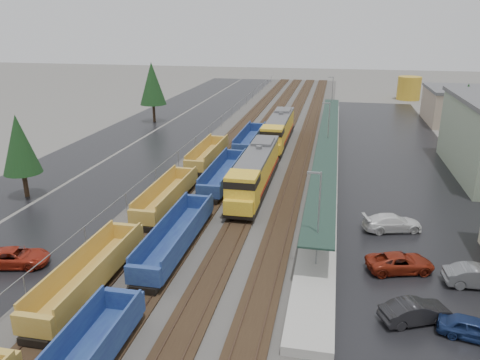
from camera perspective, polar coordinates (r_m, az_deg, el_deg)
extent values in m
cube|color=#302D2B|center=(74.83, 3.40, 4.87)|extent=(20.00, 160.00, 0.08)
cube|color=black|center=(75.84, -1.11, 5.19)|extent=(2.60, 160.00, 0.15)
cube|color=#473326|center=(75.97, -1.64, 5.29)|extent=(0.08, 160.00, 0.07)
cube|color=#473326|center=(75.67, -0.57, 5.24)|extent=(0.08, 160.00, 0.07)
cube|color=black|center=(75.09, 1.88, 5.04)|extent=(2.60, 160.00, 0.15)
cube|color=#473326|center=(75.19, 1.34, 5.15)|extent=(0.08, 160.00, 0.07)
cube|color=#473326|center=(74.96, 2.43, 5.09)|extent=(0.08, 160.00, 0.07)
cube|color=black|center=(74.55, 4.93, 4.88)|extent=(2.60, 160.00, 0.15)
cube|color=#473326|center=(74.61, 4.38, 4.99)|extent=(0.08, 160.00, 0.07)
cube|color=#473326|center=(74.45, 5.48, 4.93)|extent=(0.08, 160.00, 0.07)
cube|color=black|center=(74.22, 8.00, 4.70)|extent=(2.60, 160.00, 0.15)
cube|color=#473326|center=(74.24, 7.45, 4.81)|extent=(0.08, 160.00, 0.07)
cube|color=#473326|center=(74.16, 8.56, 4.75)|extent=(0.08, 160.00, 0.07)
cube|color=black|center=(78.29, -7.58, 5.35)|extent=(10.00, 160.00, 0.02)
cube|color=black|center=(82.05, -14.23, 5.56)|extent=(9.00, 160.00, 0.02)
cube|color=black|center=(65.10, 18.86, 1.70)|extent=(16.00, 100.00, 0.02)
cube|color=#9E9B93|center=(64.40, 10.51, 2.55)|extent=(3.00, 80.00, 0.70)
cylinder|color=gray|center=(40.31, 9.66, -5.13)|extent=(0.16, 0.16, 2.40)
cylinder|color=gray|center=(54.38, 10.31, 1.22)|extent=(0.16, 0.16, 2.40)
cylinder|color=gray|center=(68.84, 10.70, 4.93)|extent=(0.16, 0.16, 2.40)
cylinder|color=gray|center=(83.49, 10.95, 7.35)|extent=(0.16, 0.16, 2.40)
cylinder|color=gray|center=(98.25, 11.12, 9.04)|extent=(0.16, 0.16, 2.40)
cube|color=#1A3027|center=(63.67, 10.66, 5.01)|extent=(2.60, 65.00, 0.15)
cylinder|color=gray|center=(34.89, 9.51, -5.27)|extent=(0.12, 0.12, 8.00)
cube|color=gray|center=(33.51, 9.02, 0.88)|extent=(1.00, 0.15, 0.12)
cylinder|color=gray|center=(63.49, 10.70, 5.71)|extent=(0.12, 0.12, 8.00)
cube|color=gray|center=(62.74, 10.46, 9.21)|extent=(1.00, 0.15, 0.12)
cylinder|color=gray|center=(92.98, 11.15, 9.81)|extent=(0.12, 0.12, 8.00)
cube|color=gray|center=(92.47, 10.99, 12.21)|extent=(1.00, 0.15, 0.12)
cylinder|color=gray|center=(35.36, -24.74, -12.01)|extent=(0.08, 0.08, 2.00)
cylinder|color=gray|center=(41.19, -18.35, -6.72)|extent=(0.08, 0.08, 2.00)
cylinder|color=gray|center=(47.65, -13.71, -2.74)|extent=(0.08, 0.08, 2.00)
cylinder|color=gray|center=(54.52, -10.23, 0.28)|extent=(0.08, 0.08, 2.00)
cylinder|color=gray|center=(61.67, -7.54, 2.60)|extent=(0.08, 0.08, 2.00)
cylinder|color=gray|center=(69.00, -5.41, 4.44)|extent=(0.08, 0.08, 2.00)
cylinder|color=gray|center=(76.47, -3.69, 5.91)|extent=(0.08, 0.08, 2.00)
cylinder|color=gray|center=(84.04, -2.26, 7.12)|extent=(0.08, 0.08, 2.00)
cylinder|color=gray|center=(91.68, -1.07, 8.13)|extent=(0.08, 0.08, 2.00)
cylinder|color=gray|center=(99.37, -0.06, 8.97)|extent=(0.08, 0.08, 2.00)
cylinder|color=gray|center=(107.11, 0.81, 9.69)|extent=(0.08, 0.08, 2.00)
cylinder|color=gray|center=(114.89, 1.57, 10.32)|extent=(0.08, 0.08, 2.00)
cylinder|color=gray|center=(122.69, 2.23, 10.86)|extent=(0.08, 0.08, 2.00)
cylinder|color=gray|center=(130.52, 2.82, 11.34)|extent=(0.08, 0.08, 2.00)
cylinder|color=gray|center=(138.37, 3.34, 11.76)|extent=(0.08, 0.08, 2.00)
cylinder|color=gray|center=(146.23, 3.80, 12.13)|extent=(0.08, 0.08, 2.00)
cube|color=gray|center=(76.25, -3.70, 6.65)|extent=(0.05, 160.00, 0.05)
cube|color=tan|center=(96.66, 27.14, 7.84)|extent=(18.00, 14.00, 6.00)
ellipsoid|color=#54664F|center=(216.42, 0.81, 14.09)|extent=(154.00, 110.00, 19.80)
ellipsoid|color=#54664F|center=(224.63, 19.65, 13.21)|extent=(196.00, 140.00, 25.20)
cylinder|color=#332316|center=(55.40, -24.67, -0.52)|extent=(0.50, 0.50, 2.70)
cone|color=black|center=(54.21, -25.32, 3.97)|extent=(3.96, 3.96, 6.30)
cylinder|color=#332316|center=(89.87, -10.44, 8.02)|extent=(0.50, 0.50, 3.30)
cone|color=black|center=(89.02, -10.65, 11.50)|extent=(4.84, 4.84, 7.70)
cylinder|color=#332316|center=(74.03, 25.21, 4.10)|extent=(0.50, 0.50, 3.00)
cone|color=black|center=(73.07, 25.76, 7.88)|extent=(4.40, 4.40, 7.00)
cube|color=black|center=(52.39, 1.93, -0.38)|extent=(2.96, 19.77, 0.40)
cube|color=orange|center=(52.79, 2.13, 1.69)|extent=(2.77, 15.81, 2.96)
cube|color=orange|center=(44.62, 0.29, -1.31)|extent=(2.96, 3.16, 3.36)
cube|color=black|center=(44.28, 0.29, -0.11)|extent=(3.01, 3.21, 0.69)
cube|color=orange|center=(43.35, -0.17, -3.33)|extent=(2.77, 0.99, 1.38)
cube|color=#59595B|center=(52.34, 2.15, 3.34)|extent=(2.82, 15.81, 0.35)
cube|color=maroon|center=(53.39, 0.63, 0.56)|extent=(0.04, 15.81, 0.35)
cube|color=maroon|center=(52.96, 3.61, 0.37)|extent=(0.04, 15.81, 0.35)
cube|color=black|center=(52.52, 1.92, -0.79)|extent=(2.17, 5.93, 0.59)
cube|color=black|center=(46.13, 0.48, -3.51)|extent=(2.37, 3.95, 0.49)
cube|color=black|center=(58.97, 3.06, 1.52)|extent=(2.37, 3.95, 0.49)
cylinder|color=#59595B|center=(53.21, 2.33, 3.93)|extent=(0.69, 0.69, 0.49)
cube|color=#59595B|center=(56.05, 2.82, 4.65)|extent=(2.37, 3.95, 0.49)
cube|color=black|center=(72.35, 4.74, 5.01)|extent=(2.96, 19.77, 0.40)
cube|color=orange|center=(72.92, 4.87, 6.47)|extent=(2.77, 15.81, 2.96)
cube|color=orange|center=(64.47, 3.94, 5.03)|extent=(2.96, 3.16, 3.36)
cube|color=black|center=(64.24, 3.96, 5.88)|extent=(3.01, 3.21, 0.69)
cube|color=orange|center=(63.01, 3.70, 3.77)|extent=(2.77, 0.99, 1.38)
cube|color=#59595B|center=(72.60, 4.91, 7.69)|extent=(2.82, 15.81, 0.35)
cube|color=maroon|center=(73.36, 3.75, 5.62)|extent=(0.04, 15.81, 0.35)
cube|color=maroon|center=(73.04, 5.94, 5.51)|extent=(0.04, 15.81, 0.35)
cube|color=black|center=(72.44, 4.73, 4.71)|extent=(2.17, 5.93, 0.59)
cube|color=black|center=(65.78, 3.99, 3.35)|extent=(2.37, 3.95, 0.49)
cube|color=black|center=(79.11, 5.35, 5.97)|extent=(2.37, 3.95, 0.49)
cylinder|color=#59595B|center=(73.51, 5.01, 8.06)|extent=(0.69, 0.69, 0.49)
cube|color=#59595B|center=(76.42, 5.27, 8.43)|extent=(2.37, 3.95, 0.49)
cube|color=#B78C32|center=(35.33, -17.78, -11.41)|extent=(2.55, 12.38, 0.25)
cube|color=#B78C32|center=(35.49, -19.68, -9.85)|extent=(0.15, 12.38, 1.77)
cube|color=#B78C32|center=(34.35, -16.11, -10.45)|extent=(0.15, 12.38, 1.77)
cube|color=#B78C32|center=(30.50, -23.83, -15.92)|extent=(2.55, 0.49, 1.37)
cube|color=#B78C32|center=(40.01, -13.52, -6.19)|extent=(2.55, 0.49, 1.37)
cube|color=black|center=(31.49, -22.85, -16.75)|extent=(1.96, 2.16, 0.49)
cube|color=black|center=(39.87, -13.82, -7.87)|extent=(1.96, 2.16, 0.49)
cube|color=#B78C32|center=(48.25, -8.85, -2.34)|extent=(2.55, 12.38, 0.25)
cube|color=#B78C32|center=(48.36, -10.27, -1.25)|extent=(0.15, 12.38, 1.77)
cube|color=#B78C32|center=(47.54, -7.52, -1.46)|extent=(0.15, 12.38, 1.77)
cube|color=#B78C32|center=(42.52, -11.83, -4.51)|extent=(2.55, 0.49, 1.37)
cube|color=#B78C32|center=(53.69, -6.57, 0.75)|extent=(2.55, 0.49, 1.37)
cube|color=black|center=(43.49, -11.40, -5.35)|extent=(1.96, 2.16, 0.49)
cube|color=black|center=(53.38, -6.76, -0.47)|extent=(1.96, 2.16, 0.49)
cube|color=#B78C32|center=(62.51, -3.91, 2.80)|extent=(2.55, 12.38, 0.25)
cube|color=#B78C32|center=(62.60, -5.02, 3.63)|extent=(0.15, 12.38, 1.77)
cube|color=#B78C32|center=(61.97, -2.84, 3.52)|extent=(0.15, 12.38, 1.77)
cube|color=#B78C32|center=(56.45, -5.63, 1.70)|extent=(2.55, 0.49, 1.37)
cube|color=#B78C32|center=(68.29, -2.52, 4.81)|extent=(2.55, 0.49, 1.37)
cube|color=black|center=(57.37, -5.40, 0.96)|extent=(1.96, 2.16, 0.49)
cube|color=black|center=(67.90, -2.64, 3.87)|extent=(1.96, 2.16, 0.49)
cube|color=navy|center=(31.05, -13.93, -14.06)|extent=(2.56, 0.49, 1.38)
cube|color=black|center=(31.08, -14.33, -16.24)|extent=(1.97, 2.16, 0.49)
cube|color=navy|center=(39.41, -7.72, -7.31)|extent=(2.56, 13.53, 0.25)
cube|color=navy|center=(39.43, -9.48, -5.97)|extent=(0.15, 13.53, 1.77)
cube|color=navy|center=(38.67, -6.05, -6.32)|extent=(0.15, 13.53, 1.77)
cube|color=navy|center=(33.39, -11.70, -11.35)|extent=(2.56, 0.49, 1.38)
cube|color=navy|center=(45.18, -4.91, -2.73)|extent=(2.56, 0.49, 1.38)
cube|color=black|center=(34.43, -11.14, -12.22)|extent=(1.97, 2.16, 0.49)
cube|color=black|center=(44.95, -5.12, -4.22)|extent=(1.97, 2.16, 0.49)
cube|color=navy|center=(54.50, -1.96, 0.39)|extent=(2.56, 13.53, 0.25)
cube|color=navy|center=(54.51, -3.23, 1.35)|extent=(0.15, 13.53, 1.77)
cube|color=navy|center=(53.96, -0.70, 1.20)|extent=(0.15, 13.53, 1.77)
cube|color=navy|center=(47.92, -3.90, -1.42)|extent=(2.56, 0.49, 1.38)
cube|color=navy|center=(60.78, -0.45, 3.05)|extent=(2.56, 0.49, 1.38)
cube|color=black|center=(48.88, -3.66, -2.23)|extent=(1.97, 2.16, 0.49)
cube|color=black|center=(60.42, -0.58, 1.98)|extent=(1.97, 2.16, 0.49)
cube|color=navy|center=(70.45, 1.24, 4.69)|extent=(2.56, 13.53, 0.25)
cube|color=navy|center=(70.46, 0.26, 5.43)|extent=(0.15, 13.53, 1.77)
cube|color=navy|center=(70.04, 2.24, 5.34)|extent=(0.15, 13.53, 1.77)
cube|color=navy|center=(63.66, 0.12, 3.78)|extent=(2.56, 0.49, 1.38)
cube|color=navy|center=(76.97, 2.18, 6.43)|extent=(2.56, 0.49, 1.38)
cube|color=black|center=(64.57, 0.24, 3.10)|extent=(1.97, 2.16, 0.49)
cube|color=black|center=(76.52, 2.09, 5.60)|extent=(1.97, 2.16, 0.49)
cylinder|color=gold|center=(120.96, 19.90, 10.48)|extent=(5.46, 5.46, 5.46)
imported|color=maroon|center=(40.66, -25.72, -8.50)|extent=(3.49, 5.55, 1.43)
imported|color=black|center=(32.53, 20.59, -14.79)|extent=(3.26, 4.74, 1.48)
imported|color=maroon|center=(38.01, 18.93, -9.51)|extent=(3.63, 5.51, 1.41)
imported|color=silver|center=(44.64, 18.06, -4.99)|extent=(3.54, 5.67, 1.53)
imported|color=navy|center=(32.43, 26.54, -15.92)|extent=(2.46, 4.24, 1.36)
imported|color=#585A5D|center=(38.10, 27.06, -10.47)|extent=(1.99, 4.82, 1.55)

